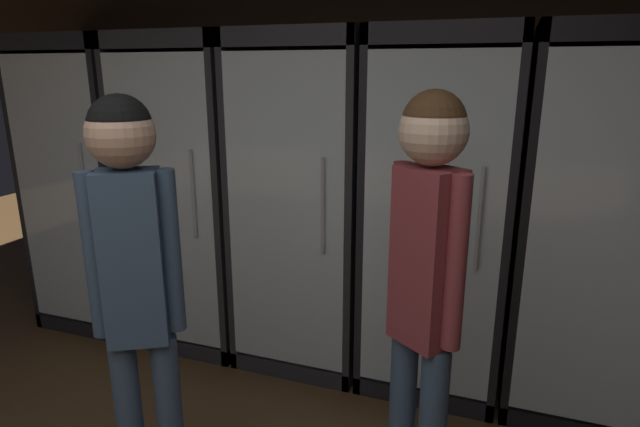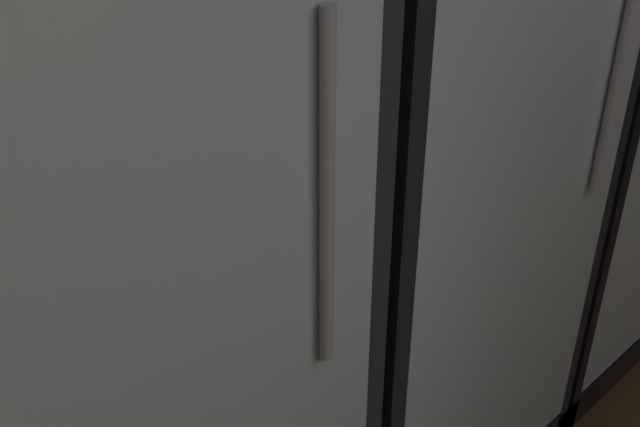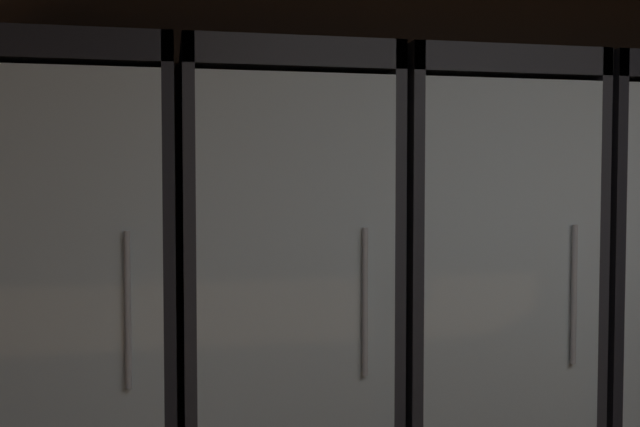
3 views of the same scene
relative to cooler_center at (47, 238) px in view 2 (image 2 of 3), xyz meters
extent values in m
cube|color=#2B2B30|center=(0.35, -0.04, 0.02)|extent=(0.04, 0.61, 1.96)
cube|color=silver|center=(0.00, -0.34, 0.02)|extent=(0.67, 0.02, 1.72)
cylinder|color=#B2B2B7|center=(0.22, -0.37, 0.12)|extent=(0.02, 0.02, 0.50)
cylinder|color=gray|center=(0.16, -0.08, -0.30)|extent=(0.07, 0.07, 0.21)
cylinder|color=gray|center=(0.16, -0.08, -0.15)|extent=(0.03, 0.03, 0.09)
cylinder|color=white|center=(0.16, -0.08, -0.31)|extent=(0.08, 0.08, 0.08)
cube|color=silver|center=(0.00, -0.04, 0.02)|extent=(0.65, 0.53, 0.02)
cylinder|color=#194723|center=(-0.01, -0.05, 0.14)|extent=(0.06, 0.06, 0.23)
cylinder|color=#194723|center=(-0.01, -0.05, 0.30)|extent=(0.02, 0.02, 0.09)
cylinder|color=tan|center=(-0.01, -0.05, 0.13)|extent=(0.06, 0.06, 0.08)
cylinder|color=#9EAD99|center=(0.21, -0.06, 0.12)|extent=(0.06, 0.06, 0.20)
cylinder|color=#9EAD99|center=(0.21, -0.06, 0.27)|extent=(0.02, 0.02, 0.09)
cylinder|color=#B2332D|center=(0.21, -0.06, 0.13)|extent=(0.07, 0.07, 0.07)
cube|color=black|center=(0.77, 0.24, 0.02)|extent=(0.75, 0.04, 1.96)
cube|color=black|center=(0.42, -0.04, 0.02)|extent=(0.04, 0.61, 1.96)
cube|color=black|center=(1.13, -0.04, 0.02)|extent=(0.04, 0.61, 1.96)
cube|color=white|center=(0.77, 0.21, 0.02)|extent=(0.67, 0.02, 1.72)
cube|color=silver|center=(0.77, -0.34, 0.02)|extent=(0.67, 0.02, 1.72)
cylinder|color=#B2B2B7|center=(1.00, -0.37, 0.12)|extent=(0.02, 0.02, 0.50)
cube|color=silver|center=(0.77, -0.04, -0.84)|extent=(0.65, 0.53, 0.02)
cylinder|color=black|center=(0.56, -0.06, -0.62)|extent=(0.02, 0.02, 0.07)
cylinder|color=brown|center=(0.78, -0.01, -0.74)|extent=(0.06, 0.06, 0.19)
cylinder|color=brown|center=(0.78, -0.01, -0.61)|extent=(0.02, 0.02, 0.07)
cylinder|color=#2D2D33|center=(0.78, -0.01, -0.76)|extent=(0.06, 0.06, 0.07)
cylinder|color=#9EAD99|center=(0.99, -0.06, -0.74)|extent=(0.06, 0.06, 0.19)
cylinder|color=#9EAD99|center=(0.99, -0.06, -0.61)|extent=(0.02, 0.02, 0.07)
cylinder|color=#2D2D33|center=(0.99, -0.06, -0.76)|extent=(0.07, 0.07, 0.07)
cube|color=silver|center=(0.77, -0.04, -0.41)|extent=(0.65, 0.53, 0.02)
cylinder|color=black|center=(0.56, -0.03, -0.30)|extent=(0.07, 0.07, 0.21)
cylinder|color=black|center=(0.56, -0.03, -0.15)|extent=(0.02, 0.02, 0.10)
cylinder|color=#B2332D|center=(0.56, -0.03, -0.33)|extent=(0.08, 0.08, 0.07)
cylinder|color=#9EAD99|center=(0.77, -0.02, -0.29)|extent=(0.08, 0.08, 0.24)
cylinder|color=#9EAD99|center=(0.77, -0.02, -0.12)|extent=(0.03, 0.03, 0.09)
cylinder|color=white|center=(0.77, -0.02, -0.29)|extent=(0.08, 0.08, 0.08)
cylinder|color=brown|center=(1.00, -0.02, -0.30)|extent=(0.08, 0.08, 0.21)
cylinder|color=brown|center=(1.00, -0.02, -0.15)|extent=(0.03, 0.03, 0.09)
cylinder|color=tan|center=(1.00, -0.02, -0.32)|extent=(0.08, 0.08, 0.07)
cube|color=silver|center=(0.77, -0.04, 0.02)|extent=(0.65, 0.53, 0.02)
cylinder|color=#336B38|center=(0.56, -0.07, 0.12)|extent=(0.07, 0.07, 0.19)
cylinder|color=#336B38|center=(0.56, -0.07, 0.25)|extent=(0.02, 0.02, 0.07)
cylinder|color=#2D2D33|center=(0.56, -0.07, 0.12)|extent=(0.07, 0.07, 0.06)
cylinder|color=#194723|center=(0.78, -0.07, 0.14)|extent=(0.07, 0.07, 0.24)
cylinder|color=tan|center=(0.78, -0.07, 0.12)|extent=(0.07, 0.07, 0.06)
cylinder|color=black|center=(0.98, -0.09, 0.14)|extent=(0.07, 0.07, 0.24)
cylinder|color=tan|center=(0.98, -0.09, 0.15)|extent=(0.08, 0.08, 0.07)
cube|color=black|center=(1.55, 0.24, 0.02)|extent=(0.75, 0.04, 1.96)
cube|color=black|center=(1.19, -0.04, 0.02)|extent=(0.04, 0.61, 1.96)
cube|color=black|center=(1.55, -0.04, -0.91)|extent=(0.75, 0.61, 0.10)
cube|color=white|center=(1.55, 0.21, 0.02)|extent=(0.67, 0.02, 1.72)
cube|color=silver|center=(1.55, -0.04, -0.84)|extent=(0.65, 0.53, 0.02)
cylinder|color=#336B38|center=(1.34, -0.08, -0.72)|extent=(0.06, 0.06, 0.23)
cylinder|color=#336B38|center=(1.34, -0.08, -0.57)|extent=(0.02, 0.02, 0.06)
cylinder|color=tan|center=(1.34, -0.08, -0.75)|extent=(0.06, 0.06, 0.08)
cylinder|color=brown|center=(1.54, -0.01, -0.74)|extent=(0.06, 0.06, 0.19)
cylinder|color=brown|center=(1.54, -0.01, -0.60)|extent=(0.02, 0.02, 0.08)
cylinder|color=#2D2D33|center=(1.54, -0.01, -0.76)|extent=(0.07, 0.07, 0.07)
cylinder|color=black|center=(1.77, 0.01, -0.73)|extent=(0.06, 0.06, 0.21)
cylinder|color=black|center=(1.77, 0.01, -0.59)|extent=(0.02, 0.02, 0.07)
cylinder|color=#2D2D33|center=(1.77, 0.01, -0.74)|extent=(0.07, 0.07, 0.08)
cube|color=silver|center=(1.55, -0.04, -0.27)|extent=(0.65, 0.53, 0.02)
cylinder|color=#336B38|center=(1.38, -0.03, -0.15)|extent=(0.06, 0.06, 0.23)
cylinder|color=#336B38|center=(1.38, -0.03, 0.01)|extent=(0.02, 0.02, 0.09)
cylinder|color=#B2332D|center=(1.38, -0.03, -0.14)|extent=(0.06, 0.06, 0.06)
cylinder|color=brown|center=(1.72, 0.00, -0.15)|extent=(0.08, 0.08, 0.23)
cylinder|color=brown|center=(1.72, 0.00, 0.01)|extent=(0.03, 0.03, 0.07)
cylinder|color=tan|center=(1.72, 0.00, -0.15)|extent=(0.08, 0.08, 0.07)
camera|label=1|loc=(1.08, -2.79, 0.79)|focal=29.12mm
camera|label=2|loc=(-0.35, -0.95, 0.56)|focal=41.00mm
camera|label=3|loc=(-1.20, -2.74, 0.53)|focal=41.39mm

